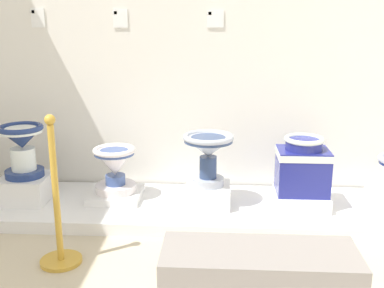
{
  "coord_description": "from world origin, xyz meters",
  "views": [
    {
      "loc": [
        2.2,
        -0.58,
        1.46
      ],
      "look_at": [
        2.0,
        2.74,
        0.56
      ],
      "focal_mm": 43.35,
      "sensor_mm": 36.0,
      "label": 1
    }
  ],
  "objects_px": {
    "antique_toilet_broad_patterned": "(22,144)",
    "info_placard_second": "(120,18)",
    "plinth_block_rightmost": "(116,195)",
    "antique_toilet_central_ornate": "(303,165)",
    "antique_toilet_rightmost": "(115,165)",
    "antique_toilet_tall_cobalt": "(208,149)",
    "stanchion_post_near_left": "(58,222)",
    "plinth_block_central_ornate": "(300,199)",
    "info_placard_first": "(38,17)",
    "info_placard_third": "(215,19)",
    "plinth_block_tall_cobalt": "(208,195)",
    "museum_bench": "(258,288)",
    "plinth_block_broad_patterned": "(26,188)"
  },
  "relations": [
    {
      "from": "antique_toilet_broad_patterned",
      "to": "info_placard_second",
      "type": "distance_m",
      "value": 1.24
    },
    {
      "from": "plinth_block_rightmost",
      "to": "antique_toilet_central_ornate",
      "type": "bearing_deg",
      "value": -2.67
    },
    {
      "from": "antique_toilet_broad_patterned",
      "to": "antique_toilet_rightmost",
      "type": "relative_size",
      "value": 1.13
    },
    {
      "from": "antique_toilet_tall_cobalt",
      "to": "stanchion_post_near_left",
      "type": "bearing_deg",
      "value": -139.32
    },
    {
      "from": "antique_toilet_broad_patterned",
      "to": "antique_toilet_central_ornate",
      "type": "bearing_deg",
      "value": 0.39
    },
    {
      "from": "antique_toilet_broad_patterned",
      "to": "plinth_block_central_ornate",
      "type": "relative_size",
      "value": 1.04
    },
    {
      "from": "info_placard_first",
      "to": "info_placard_third",
      "type": "bearing_deg",
      "value": 0.0
    },
    {
      "from": "plinth_block_rightmost",
      "to": "plinth_block_tall_cobalt",
      "type": "bearing_deg",
      "value": -7.16
    },
    {
      "from": "info_placard_second",
      "to": "stanchion_post_near_left",
      "type": "height_order",
      "value": "info_placard_second"
    },
    {
      "from": "stanchion_post_near_left",
      "to": "museum_bench",
      "type": "distance_m",
      "value": 1.29
    },
    {
      "from": "plinth_block_tall_cobalt",
      "to": "museum_bench",
      "type": "bearing_deg",
      "value": -77.81
    },
    {
      "from": "antique_toilet_central_ornate",
      "to": "museum_bench",
      "type": "distance_m",
      "value": 1.4
    },
    {
      "from": "plinth_block_central_ornate",
      "to": "museum_bench",
      "type": "xyz_separation_m",
      "value": [
        -0.42,
        -1.32,
        0.06
      ]
    },
    {
      "from": "antique_toilet_rightmost",
      "to": "plinth_block_broad_patterned",
      "type": "bearing_deg",
      "value": -173.28
    },
    {
      "from": "plinth_block_rightmost",
      "to": "info_placard_second",
      "type": "relative_size",
      "value": 2.78
    },
    {
      "from": "plinth_block_broad_patterned",
      "to": "plinth_block_rightmost",
      "type": "bearing_deg",
      "value": 6.72
    },
    {
      "from": "plinth_block_rightmost",
      "to": "stanchion_post_near_left",
      "type": "relative_size",
      "value": 0.42
    },
    {
      "from": "antique_toilet_broad_patterned",
      "to": "plinth_block_central_ornate",
      "type": "xyz_separation_m",
      "value": [
        2.12,
        0.01,
        -0.4
      ]
    },
    {
      "from": "plinth_block_tall_cobalt",
      "to": "stanchion_post_near_left",
      "type": "distance_m",
      "value": 1.18
    },
    {
      "from": "info_placard_second",
      "to": "plinth_block_rightmost",
      "type": "bearing_deg",
      "value": -91.72
    },
    {
      "from": "plinth_block_broad_patterned",
      "to": "info_placard_third",
      "type": "distance_m",
      "value": 1.98
    },
    {
      "from": "plinth_block_broad_patterned",
      "to": "antique_toilet_central_ornate",
      "type": "distance_m",
      "value": 2.13
    },
    {
      "from": "antique_toilet_rightmost",
      "to": "stanchion_post_near_left",
      "type": "xyz_separation_m",
      "value": [
        -0.16,
        -0.86,
        -0.09
      ]
    },
    {
      "from": "plinth_block_broad_patterned",
      "to": "plinth_block_rightmost",
      "type": "xyz_separation_m",
      "value": [
        0.69,
        0.08,
        -0.07
      ]
    },
    {
      "from": "plinth_block_broad_patterned",
      "to": "antique_toilet_tall_cobalt",
      "type": "bearing_deg",
      "value": -0.42
    },
    {
      "from": "plinth_block_tall_cobalt",
      "to": "antique_toilet_central_ornate",
      "type": "xyz_separation_m",
      "value": [
        0.7,
        0.02,
        0.25
      ]
    },
    {
      "from": "antique_toilet_tall_cobalt",
      "to": "plinth_block_central_ornate",
      "type": "relative_size",
      "value": 1.01
    },
    {
      "from": "plinth_block_broad_patterned",
      "to": "antique_toilet_central_ornate",
      "type": "relative_size",
      "value": 0.83
    },
    {
      "from": "plinth_block_rightmost",
      "to": "antique_toilet_tall_cobalt",
      "type": "relative_size",
      "value": 1.01
    },
    {
      "from": "plinth_block_rightmost",
      "to": "plinth_block_central_ornate",
      "type": "height_order",
      "value": "plinth_block_central_ornate"
    },
    {
      "from": "antique_toilet_rightmost",
      "to": "museum_bench",
      "type": "relative_size",
      "value": 0.38
    },
    {
      "from": "antique_toilet_tall_cobalt",
      "to": "stanchion_post_near_left",
      "type": "relative_size",
      "value": 0.42
    },
    {
      "from": "info_placard_first",
      "to": "antique_toilet_central_ornate",
      "type": "bearing_deg",
      "value": -11.65
    },
    {
      "from": "plinth_block_broad_patterned",
      "to": "museum_bench",
      "type": "xyz_separation_m",
      "value": [
        1.7,
        -1.3,
        0.01
      ]
    },
    {
      "from": "museum_bench",
      "to": "antique_toilet_rightmost",
      "type": "bearing_deg",
      "value": 126.03
    },
    {
      "from": "antique_toilet_broad_patterned",
      "to": "plinth_block_tall_cobalt",
      "type": "xyz_separation_m",
      "value": [
        1.42,
        -0.01,
        -0.38
      ]
    },
    {
      "from": "plinth_block_broad_patterned",
      "to": "stanchion_post_near_left",
      "type": "bearing_deg",
      "value": -55.82
    },
    {
      "from": "antique_toilet_broad_patterned",
      "to": "plinth_block_central_ornate",
      "type": "distance_m",
      "value": 2.16
    },
    {
      "from": "info_placard_second",
      "to": "museum_bench",
      "type": "bearing_deg",
      "value": -60.32
    },
    {
      "from": "plinth_block_broad_patterned",
      "to": "plinth_block_central_ornate",
      "type": "height_order",
      "value": "plinth_block_broad_patterned"
    },
    {
      "from": "antique_toilet_rightmost",
      "to": "plinth_block_tall_cobalt",
      "type": "height_order",
      "value": "antique_toilet_rightmost"
    },
    {
      "from": "antique_toilet_broad_patterned",
      "to": "antique_toilet_tall_cobalt",
      "type": "height_order",
      "value": "antique_toilet_broad_patterned"
    },
    {
      "from": "antique_toilet_rightmost",
      "to": "plinth_block_rightmost",
      "type": "bearing_deg",
      "value": 0.0
    },
    {
      "from": "stanchion_post_near_left",
      "to": "museum_bench",
      "type": "height_order",
      "value": "stanchion_post_near_left"
    },
    {
      "from": "plinth_block_rightmost",
      "to": "antique_toilet_tall_cobalt",
      "type": "height_order",
      "value": "antique_toilet_tall_cobalt"
    },
    {
      "from": "stanchion_post_near_left",
      "to": "plinth_block_central_ornate",
      "type": "bearing_deg",
      "value": 26.37
    },
    {
      "from": "info_placard_second",
      "to": "antique_toilet_rightmost",
      "type": "bearing_deg",
      "value": -91.72
    },
    {
      "from": "plinth_block_rightmost",
      "to": "info_placard_third",
      "type": "bearing_deg",
      "value": 25.5
    },
    {
      "from": "antique_toilet_rightmost",
      "to": "info_placard_third",
      "type": "relative_size",
      "value": 2.68
    },
    {
      "from": "plinth_block_rightmost",
      "to": "plinth_block_central_ornate",
      "type": "bearing_deg",
      "value": -2.67
    }
  ]
}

